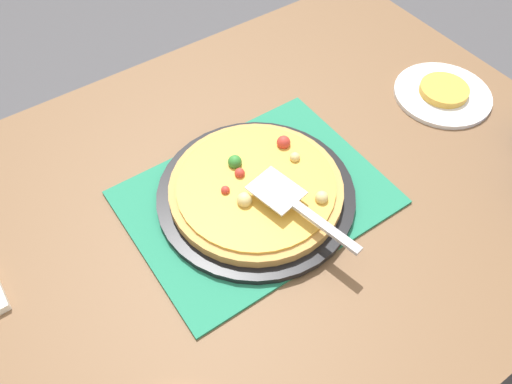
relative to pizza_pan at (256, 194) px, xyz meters
The scene contains 8 objects.
ground_plane 0.76m from the pizza_pan, ahead, with size 8.00×8.00×0.00m, color #4C4C51.
dining_table 0.12m from the pizza_pan, ahead, with size 1.40×1.00×0.75m.
placemat 0.01m from the pizza_pan, ahead, with size 0.48×0.36×0.01m, color #237F5B.
pizza_pan is the anchor object (origin of this frame).
pizza 0.02m from the pizza_pan, ahead, with size 0.33×0.33×0.05m.
plate_far_right 0.52m from the pizza_pan, ahead, with size 0.22×0.22×0.01m, color white.
served_slice_right 0.52m from the pizza_pan, ahead, with size 0.11×0.11×0.02m, color gold.
pizza_server 0.11m from the pizza_pan, 78.36° to the right, with size 0.09×0.23×0.01m.
Camera 1 is at (-0.34, -0.49, 1.53)m, focal length 35.44 mm.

